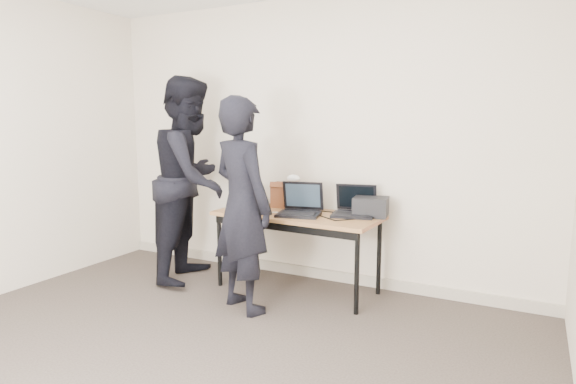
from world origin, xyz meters
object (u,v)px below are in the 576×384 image
Objects in this scene: laptop_beige at (246,204)px; equipment_box at (371,207)px; laptop_right at (354,208)px; person_observer at (191,179)px; laptop_center at (300,207)px; person_typist at (242,205)px; desk at (297,220)px; leather_satchel at (290,195)px.

equipment_box is at bearing 8.89° from laptop_beige.
person_observer is (-1.57, -0.30, 0.20)m from laptop_right.
laptop_center is at bearing -159.47° from equipment_box.
person_observer reaches higher than laptop_right.
laptop_beige is 0.66m from person_typist.
person_observer is at bearing -169.47° from equipment_box.
desk is at bearing -163.07° from equipment_box.
desk is at bearing 138.61° from laptop_center.
equipment_box is (0.63, 0.19, 0.14)m from desk.
person_typist is (-0.02, -0.82, 0.03)m from leather_satchel.
equipment_box is at bearing 19.55° from desk.
laptop_center is at bearing -166.67° from laptop_right.
laptop_beige is at bearing -179.85° from laptop_right.
desk is 0.66m from person_typist.
laptop_beige is 0.61m from person_observer.
laptop_beige is 1.00× the size of equipment_box.
laptop_beige is 1.03m from laptop_right.
person_typist reaches higher than leather_satchel.
laptop_beige is 0.67× the size of laptop_center.
person_typist is 0.89× the size of person_observer.
person_observer is at bearing -179.91° from laptop_right.
laptop_beige is at bearing -174.92° from desk.
laptop_center is 1.03× the size of laptop_right.
desk is 0.53m from laptop_right.
desk is at bearing -97.77° from person_observer.
person_observer reaches higher than person_typist.
laptop_center is at bearing -99.38° from person_observer.
desk is 3.63× the size of laptop_right.
equipment_box is at bearing -113.75° from person_typist.
equipment_box is (0.14, 0.02, 0.02)m from laptop_right.
person_typist is (0.32, -0.57, 0.11)m from laptop_beige.
person_typist reaches higher than desk.
laptop_right is (1.01, 0.19, 0.02)m from laptop_beige.
laptop_center reaches higher than equipment_box.
laptop_center is 0.35m from leather_satchel.
leather_satchel reaches higher than desk.
laptop_beige is 0.43m from leather_satchel.
leather_satchel is 0.81m from equipment_box.
desk is 1.14m from person_observer.
laptop_beige is 0.15× the size of person_observer.
equipment_box is at bearing -4.99° from leather_satchel.
person_observer is (-1.13, -0.10, 0.20)m from laptop_center.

